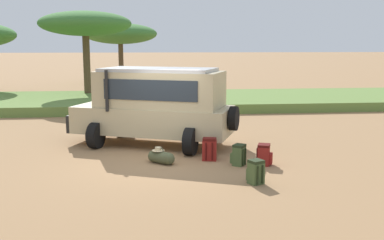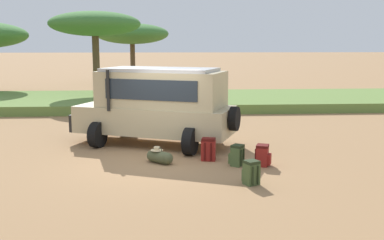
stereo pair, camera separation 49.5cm
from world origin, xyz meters
name	(u,v)px [view 1 (the left image)]	position (x,y,z in m)	size (l,w,h in m)	color
ground_plane	(157,162)	(0.00, 0.00, 0.00)	(320.00, 320.00, 0.00)	#9E754C
grass_bank	(151,101)	(0.00, 11.56, 0.22)	(120.00, 7.00, 0.44)	olive
safari_vehicle	(156,105)	(0.04, 2.09, 1.29)	(5.39, 3.80, 2.44)	tan
backpack_beside_front_wheel	(239,155)	(2.13, -0.60, 0.27)	(0.44, 0.43, 0.57)	#42562D
backpack_cluster_center	(209,149)	(1.44, 0.00, 0.31)	(0.43, 0.42, 0.63)	maroon
backpack_near_rear_wheel	(256,172)	(2.19, -2.20, 0.27)	(0.40, 0.44, 0.56)	#42562D
backpack_outermost	(264,155)	(2.81, -0.64, 0.27)	(0.47, 0.45, 0.56)	maroon
duffel_bag_low_black_case	(161,157)	(0.10, -0.18, 0.17)	(0.71, 0.66, 0.43)	#4C5133
acacia_tree_centre_back	(85,24)	(-3.50, 13.84, 4.25)	(5.09, 4.74, 4.97)	brown
acacia_tree_right_mid	(120,34)	(-2.15, 25.24, 3.97)	(5.91, 5.45, 4.82)	brown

